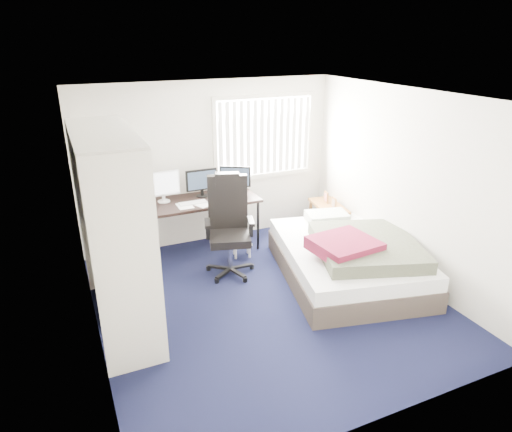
{
  "coord_description": "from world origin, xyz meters",
  "views": [
    {
      "loc": [
        -2.13,
        -4.42,
        3.11
      ],
      "look_at": [
        0.02,
        0.4,
        1.0
      ],
      "focal_mm": 32.0,
      "sensor_mm": 36.0,
      "label": 1
    }
  ],
  "objects_px": {
    "nightstand": "(329,209)",
    "office_chair": "(229,236)",
    "desk": "(201,198)",
    "bed": "(349,257)"
  },
  "relations": [
    {
      "from": "desk",
      "to": "bed",
      "type": "height_order",
      "value": "desk"
    },
    {
      "from": "nightstand",
      "to": "bed",
      "type": "height_order",
      "value": "nightstand"
    },
    {
      "from": "desk",
      "to": "bed",
      "type": "bearing_deg",
      "value": -47.44
    },
    {
      "from": "desk",
      "to": "bed",
      "type": "relative_size",
      "value": 0.66
    },
    {
      "from": "desk",
      "to": "office_chair",
      "type": "xyz_separation_m",
      "value": [
        0.13,
        -0.8,
        -0.31
      ]
    },
    {
      "from": "nightstand",
      "to": "office_chair",
      "type": "bearing_deg",
      "value": -167.03
    },
    {
      "from": "desk",
      "to": "bed",
      "type": "distance_m",
      "value": 2.32
    },
    {
      "from": "office_chair",
      "to": "bed",
      "type": "relative_size",
      "value": 0.55
    },
    {
      "from": "desk",
      "to": "office_chair",
      "type": "distance_m",
      "value": 0.87
    },
    {
      "from": "office_chair",
      "to": "nightstand",
      "type": "distance_m",
      "value": 1.94
    }
  ]
}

